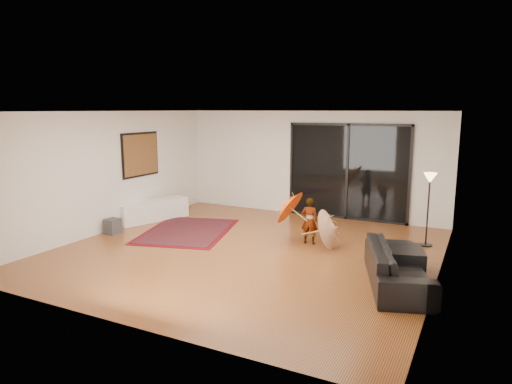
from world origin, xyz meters
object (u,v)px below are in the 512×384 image
Objects in this scene: media_console at (153,210)px; child at (309,221)px; sofa at (398,266)px; ottoman at (400,260)px.

media_console is 4.18m from child.
sofa is at bearing 136.42° from child.
child is (4.17, -0.13, 0.23)m from media_console.
media_console is 6.41m from sofa.
media_console is at bearing 57.06° from sofa.
sofa reaches higher than media_console.
child is at bearing 35.38° from sofa.
ottoman is at bearing 10.28° from media_console.
child reaches higher than ottoman.
sofa reaches higher than ottoman.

